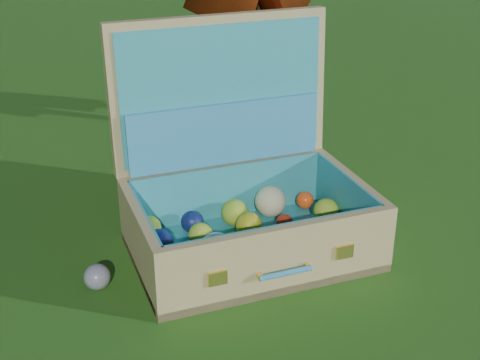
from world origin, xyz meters
TOP-DOWN VIEW (x-y plane):
  - ground at (0.00, 0.00)m, footprint 60.00×60.00m
  - stray_ball at (-0.36, 0.05)m, footprint 0.07×0.07m
  - suitcase at (0.08, 0.15)m, footprint 0.66×0.54m

SIDE VIEW (x-z plane):
  - ground at x=0.00m, z-range 0.00..0.00m
  - stray_ball at x=-0.36m, z-range 0.00..0.07m
  - suitcase at x=0.08m, z-range -0.14..0.50m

